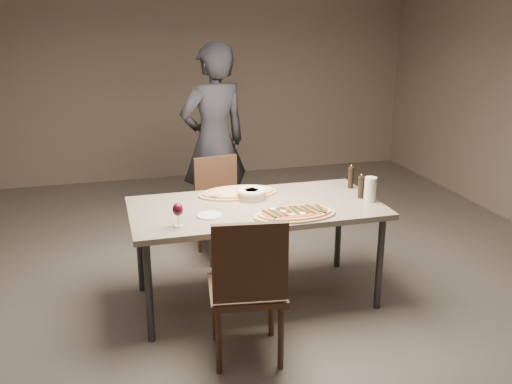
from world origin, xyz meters
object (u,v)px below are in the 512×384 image
object	(u,v)px
ham_pizza	(238,192)
diner	(214,143)
dining_table	(256,213)
bread_basket	(252,193)
pepper_mill_left	(351,177)
carafe	(370,189)
chair_near	(248,283)
zucchini_pizza	(295,213)
chair_far	(220,201)

from	to	relation	value
ham_pizza	diner	xyz separation A→B (m)	(0.03, 1.06, 0.15)
dining_table	bread_basket	distance (m)	0.18
dining_table	pepper_mill_left	xyz separation A→B (m)	(0.83, 0.20, 0.15)
bread_basket	carafe	xyz separation A→B (m)	(0.82, -0.28, 0.04)
chair_near	bread_basket	bearing A→B (deg)	81.76
dining_table	bread_basket	bearing A→B (deg)	87.18
dining_table	carafe	bearing A→B (deg)	-9.26
zucchini_pizza	carafe	world-z (taller)	carafe
pepper_mill_left	carafe	world-z (taller)	pepper_mill_left
diner	pepper_mill_left	bearing A→B (deg)	110.87
dining_table	carafe	size ratio (longest dim) A/B	9.88
zucchini_pizza	diner	world-z (taller)	diner
chair_near	pepper_mill_left	bearing A→B (deg)	49.82
pepper_mill_left	chair_far	bearing A→B (deg)	142.07
dining_table	chair_far	distance (m)	0.94
carafe	chair_far	world-z (taller)	carafe
carafe	pepper_mill_left	bearing A→B (deg)	90.00
ham_pizza	chair_far	size ratio (longest dim) A/B	0.70
carafe	diner	size ratio (longest dim) A/B	0.10
carafe	diner	bearing A→B (deg)	120.17
ham_pizza	bread_basket	bearing A→B (deg)	-59.78
zucchini_pizza	diner	xyz separation A→B (m)	(-0.23, 1.62, 0.15)
zucchini_pizza	bread_basket	xyz separation A→B (m)	(-0.19, 0.43, 0.03)
zucchini_pizza	diner	size ratio (longest dim) A/B	0.32
dining_table	chair_far	xyz separation A→B (m)	(-0.08, 0.91, -0.20)
pepper_mill_left	bread_basket	bearing A→B (deg)	-176.24
chair_near	diner	xyz separation A→B (m)	(0.23, 2.11, 0.37)
ham_pizza	bread_basket	distance (m)	0.15
zucchini_pizza	ham_pizza	distance (m)	0.62
carafe	chair_far	size ratio (longest dim) A/B	0.21
zucchini_pizza	ham_pizza	xyz separation A→B (m)	(-0.26, 0.56, -0.00)
ham_pizza	pepper_mill_left	bearing A→B (deg)	-3.36
pepper_mill_left	chair_far	world-z (taller)	pepper_mill_left
bread_basket	chair_near	distance (m)	0.99
chair_far	diner	world-z (taller)	diner
zucchini_pizza	diner	bearing A→B (deg)	104.93
dining_table	ham_pizza	size ratio (longest dim) A/B	2.95
ham_pizza	chair_near	xyz separation A→B (m)	(-0.20, -1.05, -0.22)
chair_far	diner	size ratio (longest dim) A/B	0.48
zucchini_pizza	chair_near	bearing A→B (deg)	-126.27
zucchini_pizza	ham_pizza	size ratio (longest dim) A/B	0.95
pepper_mill_left	carafe	distance (m)	0.34
ham_pizza	pepper_mill_left	distance (m)	0.90
ham_pizza	pepper_mill_left	size ratio (longest dim) A/B	3.23
chair_far	chair_near	bearing A→B (deg)	75.91
diner	chair_near	bearing A→B (deg)	67.58
pepper_mill_left	chair_near	bearing A→B (deg)	-138.35
chair_near	zucchini_pizza	bearing A→B (deg)	54.92
pepper_mill_left	carafe	size ratio (longest dim) A/B	1.04
dining_table	chair_near	bearing A→B (deg)	-108.88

